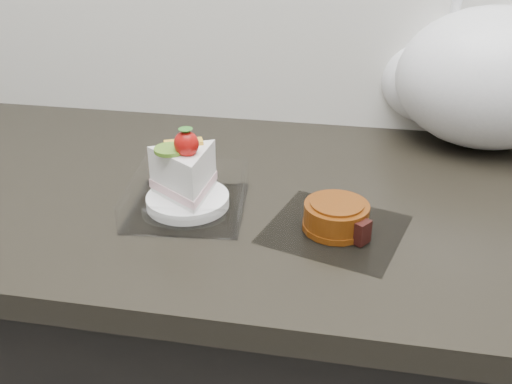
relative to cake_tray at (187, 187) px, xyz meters
name	(u,v)px	position (x,y,z in m)	size (l,w,h in m)	color
cake_tray	(187,187)	(0.00, 0.00, 0.00)	(0.19, 0.19, 0.13)	white
mooncake_wrap	(337,219)	(0.22, -0.02, -0.02)	(0.22, 0.22, 0.04)	white
plastic_bag	(480,78)	(0.46, 0.35, 0.09)	(0.43, 0.38, 0.31)	white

